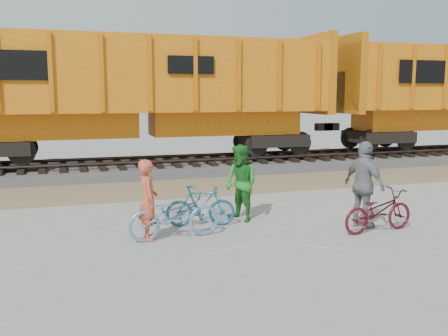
{
  "coord_description": "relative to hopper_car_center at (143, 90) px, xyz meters",
  "views": [
    {
      "loc": [
        -3.75,
        -9.23,
        2.84
      ],
      "look_at": [
        -0.34,
        1.5,
        1.19
      ],
      "focal_mm": 40.0,
      "sensor_mm": 36.0,
      "label": 1
    }
  ],
  "objects": [
    {
      "name": "track",
      "position": [
        1.02,
        0.0,
        -2.53
      ],
      "size": [
        120.0,
        2.6,
        0.24
      ],
      "color": "black",
      "rests_on": "ballast_bed"
    },
    {
      "name": "person_solo",
      "position": [
        -1.24,
        -8.64,
        -2.21
      ],
      "size": [
        0.39,
        0.59,
        1.6
      ],
      "primitive_type": "imported",
      "rotation": [
        0.0,
        0.0,
        1.56
      ],
      "color": "#CA4D36",
      "rests_on": "ground"
    },
    {
      "name": "hopper_car_center",
      "position": [
        0.0,
        0.0,
        0.0
      ],
      "size": [
        14.0,
        3.13,
        4.65
      ],
      "color": "black",
      "rests_on": "track"
    },
    {
      "name": "bicycle_blue",
      "position": [
        -0.74,
        -8.74,
        -2.52
      ],
      "size": [
        1.9,
        0.8,
        0.98
      ],
      "primitive_type": "imported",
      "rotation": [
        0.0,
        0.0,
        1.65
      ],
      "color": "#6392B2",
      "rests_on": "ground"
    },
    {
      "name": "person_woman",
      "position": [
        3.31,
        -9.15,
        -2.07
      ],
      "size": [
        0.67,
        1.17,
        1.87
      ],
      "primitive_type": "imported",
      "rotation": [
        0.0,
        0.0,
        1.78
      ],
      "color": "gray",
      "rests_on": "ground"
    },
    {
      "name": "ballast_bed",
      "position": [
        1.02,
        0.0,
        -2.86
      ],
      "size": [
        120.0,
        4.0,
        0.3
      ],
      "primitive_type": "cube",
      "color": "slate",
      "rests_on": "ground"
    },
    {
      "name": "bicycle_teal",
      "position": [
        0.0,
        -7.97,
        -2.55
      ],
      "size": [
        1.56,
        0.71,
        0.91
      ],
      "primitive_type": "imported",
      "rotation": [
        0.0,
        0.0,
        1.37
      ],
      "color": "#1D5674",
      "rests_on": "ground"
    },
    {
      "name": "person_man",
      "position": [
        1.0,
        -7.77,
        -2.14
      ],
      "size": [
        0.94,
        1.03,
        1.73
      ],
      "primitive_type": "imported",
      "rotation": [
        0.0,
        0.0,
        -1.17
      ],
      "color": "#247726",
      "rests_on": "ground"
    },
    {
      "name": "bicycle_maroon",
      "position": [
        3.41,
        -9.55,
        -2.56
      ],
      "size": [
        1.78,
        0.81,
        0.9
      ],
      "primitive_type": "imported",
      "rotation": [
        0.0,
        0.0,
        1.7
      ],
      "color": "#52101A",
      "rests_on": "ground"
    },
    {
      "name": "ground",
      "position": [
        1.02,
        -9.0,
        -3.01
      ],
      "size": [
        120.0,
        120.0,
        0.0
      ],
      "primitive_type": "plane",
      "color": "#9E9E99",
      "rests_on": "ground"
    },
    {
      "name": "gravel_strip",
      "position": [
        1.02,
        -3.5,
        -3.0
      ],
      "size": [
        120.0,
        3.0,
        0.02
      ],
      "primitive_type": "cube",
      "color": "#8F7859",
      "rests_on": "ground"
    }
  ]
}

